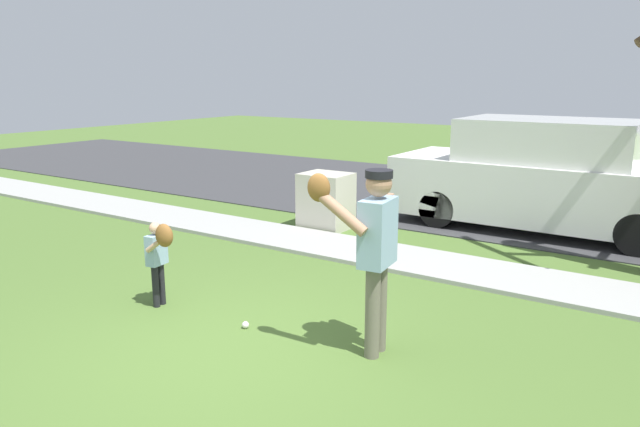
# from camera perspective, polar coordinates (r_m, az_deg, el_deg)

# --- Properties ---
(ground_plane) EXTENTS (48.00, 48.00, 0.00)m
(ground_plane) POSITION_cam_1_polar(r_m,az_deg,el_deg) (8.61, 7.25, -4.59)
(ground_plane) COLOR #4C6B2D
(sidewalk_strip) EXTENTS (36.00, 1.20, 0.06)m
(sidewalk_strip) POSITION_cam_1_polar(r_m,az_deg,el_deg) (8.69, 7.55, -4.23)
(sidewalk_strip) COLOR #A3A39E
(sidewalk_strip) RESTS_ON ground
(road_surface) EXTENTS (36.00, 6.80, 0.02)m
(road_surface) POSITION_cam_1_polar(r_m,az_deg,el_deg) (13.24, 17.15, 1.18)
(road_surface) COLOR #38383A
(road_surface) RESTS_ON ground
(person_adult) EXTENTS (0.70, 0.71, 1.77)m
(person_adult) POSITION_cam_1_polar(r_m,az_deg,el_deg) (5.48, 5.08, -2.72)
(person_adult) COLOR #6B6656
(person_adult) RESTS_ON ground
(person_child) EXTENTS (0.48, 0.37, 1.03)m
(person_child) POSITION_cam_1_polar(r_m,az_deg,el_deg) (6.92, -15.15, -3.51)
(person_child) COLOR black
(person_child) RESTS_ON ground
(baseball) EXTENTS (0.07, 0.07, 0.07)m
(baseball) POSITION_cam_1_polar(r_m,az_deg,el_deg) (6.40, -7.15, -10.53)
(baseball) COLOR white
(baseball) RESTS_ON ground
(utility_cabinet) EXTENTS (0.82, 0.68, 0.96)m
(utility_cabinet) POSITION_cam_1_polar(r_m,az_deg,el_deg) (10.32, 0.58, 1.22)
(utility_cabinet) COLOR beige
(utility_cabinet) RESTS_ON ground
(parked_van_white) EXTENTS (5.00, 1.95, 1.88)m
(parked_van_white) POSITION_cam_1_polar(r_m,az_deg,el_deg) (10.80, 20.77, 3.18)
(parked_van_white) COLOR silver
(parked_van_white) RESTS_ON road_surface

